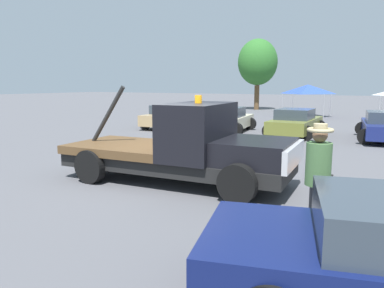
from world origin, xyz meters
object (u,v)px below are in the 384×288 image
at_px(parked_car_tan, 170,117).
at_px(parked_car_olive, 295,123).
at_px(tow_truck, 188,149).
at_px(tree_left, 258,62).
at_px(person_near_truck, 318,171).
at_px(parked_car_cream, 226,120).
at_px(traffic_cone, 325,168).
at_px(canopy_tent_blue, 308,89).

xyz_separation_m(parked_car_tan, parked_car_olive, (7.32, 0.17, 0.00)).
height_order(tow_truck, tree_left, tree_left).
distance_m(person_near_truck, parked_car_tan, 16.30).
height_order(parked_car_cream, traffic_cone, parked_car_cream).
bearing_deg(parked_car_tan, parked_car_olive, -93.92).
bearing_deg(canopy_tent_blue, tow_truck, -85.26).
relative_size(tow_truck, parked_car_olive, 1.37).
bearing_deg(person_near_truck, tree_left, -98.22).
distance_m(tow_truck, parked_car_olive, 10.49).
height_order(tree_left, traffic_cone, tree_left).
height_order(parked_car_cream, parked_car_olive, same).
bearing_deg(canopy_tent_blue, parked_car_tan, -115.16).
relative_size(parked_car_tan, traffic_cone, 8.10).
bearing_deg(parked_car_tan, tree_left, -2.51).
bearing_deg(traffic_cone, tow_truck, -140.21).
xyz_separation_m(tow_truck, parked_car_tan, (-7.19, 10.31, -0.26)).
xyz_separation_m(parked_car_cream, parked_car_olive, (3.53, 0.48, -0.00)).
xyz_separation_m(parked_car_olive, canopy_tent_blue, (-1.94, 11.29, 1.49)).
height_order(tow_truck, parked_car_tan, tow_truck).
bearing_deg(canopy_tent_blue, traffic_cone, -76.09).
xyz_separation_m(parked_car_tan, tree_left, (-0.83, 17.28, 3.97)).
distance_m(parked_car_olive, tree_left, 19.36).
height_order(tow_truck, canopy_tent_blue, tow_truck).
xyz_separation_m(tow_truck, traffic_cone, (2.97, 2.48, -0.65)).
distance_m(tow_truck, canopy_tent_blue, 21.88).
xyz_separation_m(tow_truck, person_near_truck, (3.58, -1.91, 0.23)).
distance_m(parked_car_cream, canopy_tent_blue, 11.97).
xyz_separation_m(parked_car_cream, tree_left, (-4.61, 17.60, 3.97)).
distance_m(parked_car_tan, tree_left, 17.75).
relative_size(tree_left, traffic_cone, 12.52).
height_order(parked_car_tan, traffic_cone, parked_car_tan).
height_order(person_near_truck, traffic_cone, person_near_truck).
height_order(tow_truck, parked_car_olive, tow_truck).
bearing_deg(parked_car_olive, canopy_tent_blue, 9.24).
height_order(parked_car_olive, tree_left, tree_left).
xyz_separation_m(person_near_truck, canopy_tent_blue, (-5.39, 23.68, 1.00)).
bearing_deg(parked_car_olive, person_near_truck, -164.92).
xyz_separation_m(tow_truck, parked_car_cream, (-3.40, 10.00, -0.26)).
height_order(parked_car_cream, tree_left, tree_left).
xyz_separation_m(canopy_tent_blue, traffic_cone, (4.78, -19.29, -1.88)).
height_order(tow_truck, parked_car_cream, tow_truck).
relative_size(person_near_truck, traffic_cone, 3.50).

